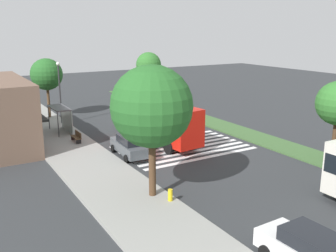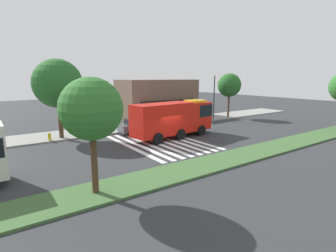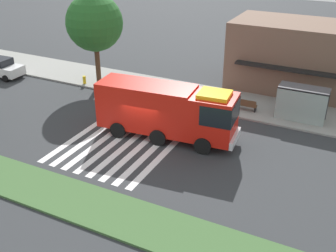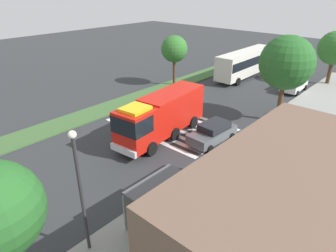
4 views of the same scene
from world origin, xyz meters
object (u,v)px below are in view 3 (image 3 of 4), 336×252
at_px(sidewalk_tree_west, 94,23).
at_px(parked_car_mid, 165,100).
at_px(parked_car_west, 0,67).
at_px(fire_hydrant, 84,80).
at_px(bus_stop_shelter, 302,98).
at_px(fire_truck, 170,110).
at_px(bench_near_shelter, 246,105).

bearing_deg(sidewalk_tree_west, parked_car_mid, -15.93).
height_order(parked_car_west, parked_car_mid, parked_car_west).
bearing_deg(fire_hydrant, parked_car_mid, -10.75).
bearing_deg(bus_stop_shelter, fire_hydrant, -177.20).
xyz_separation_m(fire_truck, sidewalk_tree_west, (-9.99, 5.94, 3.47)).
relative_size(parked_car_west, fire_hydrant, 6.41).
bearing_deg(parked_car_west, fire_hydrant, 9.50).
relative_size(parked_car_mid, sidewalk_tree_west, 0.58).
relative_size(parked_car_mid, fire_hydrant, 6.53).
distance_m(fire_truck, sidewalk_tree_west, 12.13).
bearing_deg(parked_car_west, bench_near_shelter, 4.58).
relative_size(fire_truck, bus_stop_shelter, 2.76).
xyz_separation_m(fire_truck, fire_hydrant, (-11.23, 5.44, -1.60)).
height_order(parked_car_mid, bus_stop_shelter, bus_stop_shelter).
height_order(parked_car_mid, fire_hydrant, parked_car_mid).
bearing_deg(bench_near_shelter, parked_car_mid, -155.16).
distance_m(parked_car_mid, sidewalk_tree_west, 9.27).
bearing_deg(sidewalk_tree_west, bus_stop_shelter, 1.35).
height_order(parked_car_west, bus_stop_shelter, bus_stop_shelter).
height_order(parked_car_mid, bench_near_shelter, parked_car_mid).
distance_m(bus_stop_shelter, fire_hydrant, 18.66).
relative_size(parked_car_west, parked_car_mid, 0.98).
xyz_separation_m(parked_car_mid, fire_hydrant, (-8.94, 1.70, -0.38)).
xyz_separation_m(bench_near_shelter, fire_hydrant, (-14.58, -0.92, -0.10)).
distance_m(parked_car_west, bench_near_shelter, 23.17).
distance_m(bench_near_shelter, fire_hydrant, 14.61).
relative_size(fire_truck, parked_car_mid, 2.11).
distance_m(fire_truck, bus_stop_shelter, 9.72).
distance_m(parked_car_mid, fire_hydrant, 9.10).
xyz_separation_m(parked_car_west, parked_car_mid, (17.37, 0.00, -0.04)).
bearing_deg(bench_near_shelter, fire_hydrant, -176.40).
distance_m(fire_truck, parked_car_mid, 4.56).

